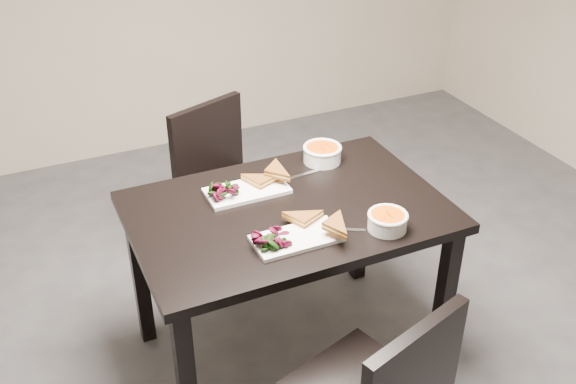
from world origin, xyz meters
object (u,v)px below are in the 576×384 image
at_px(table, 288,229).
at_px(chair_far, 224,179).
at_px(plate_near, 297,238).
at_px(plate_far, 247,191).
at_px(soup_bowl_far, 322,153).
at_px(soup_bowl_near, 388,220).

distance_m(table, chair_far, 0.76).
bearing_deg(plate_near, plate_far, 96.40).
distance_m(plate_near, soup_bowl_far, 0.60).
xyz_separation_m(plate_far, soup_bowl_far, (0.39, 0.11, 0.03)).
relative_size(chair_far, soup_bowl_far, 5.08).
height_order(chair_far, plate_far, chair_far).
height_order(table, chair_far, chair_far).
relative_size(plate_far, soup_bowl_far, 1.96).
bearing_deg(chair_far, soup_bowl_near, -95.56).
bearing_deg(chair_far, soup_bowl_far, -78.34).
height_order(chair_far, plate_near, chair_far).
relative_size(plate_near, soup_bowl_far, 1.89).
height_order(soup_bowl_near, soup_bowl_far, soup_bowl_far).
xyz_separation_m(table, plate_near, (-0.06, -0.21, 0.11)).
bearing_deg(chair_far, plate_near, -113.93).
relative_size(plate_near, plate_far, 0.97).
distance_m(plate_far, soup_bowl_far, 0.41).
xyz_separation_m(table, soup_bowl_near, (0.27, -0.28, 0.14)).
relative_size(table, plate_near, 3.79).
bearing_deg(plate_far, chair_far, 80.86).
bearing_deg(plate_near, chair_far, 87.00).
distance_m(soup_bowl_near, plate_far, 0.58).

